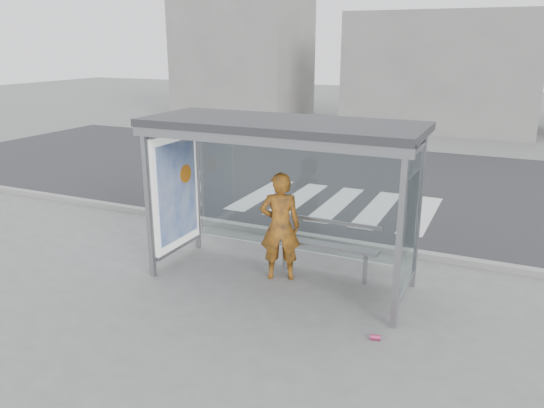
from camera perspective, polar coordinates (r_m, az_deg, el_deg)
The scene contains 10 objects.
ground at distance 8.75m, azimuth 0.86°, elevation -8.26°, with size 80.00×80.00×0.00m, color slate.
road at distance 15.06m, azimuth 11.69°, elevation 2.31°, with size 30.00×10.00×0.01m, color #27272A.
curb at distance 10.40m, azimuth 5.22°, elevation -3.75°, with size 30.00×0.18×0.12m, color gray.
crosswalk at distance 12.86m, azimuth 6.93°, elevation 0.01°, with size 4.55×3.00×0.00m.
bus_shelter at distance 8.31m, azimuth -1.26°, elevation 4.85°, with size 4.25×1.65×2.62m.
building_left at distance 28.49m, azimuth -3.04°, elevation 15.49°, with size 6.00×5.00×6.00m, color slate.
building_center at distance 25.47m, azimuth 17.95°, elevation 13.42°, with size 8.00×5.00×5.00m, color slate.
person at distance 8.52m, azimuth 0.88°, elevation -2.42°, with size 0.65×0.43×1.80m, color #D45713.
bench at distance 8.76m, azimuth 5.67°, elevation -4.35°, with size 1.81×0.32×0.93m.
soda_can at distance 7.27m, azimuth 11.05°, elevation -13.90°, with size 0.07×0.07×0.14m, color #E2427A.
Camera 1 is at (3.18, -7.24, 3.73)m, focal length 35.00 mm.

